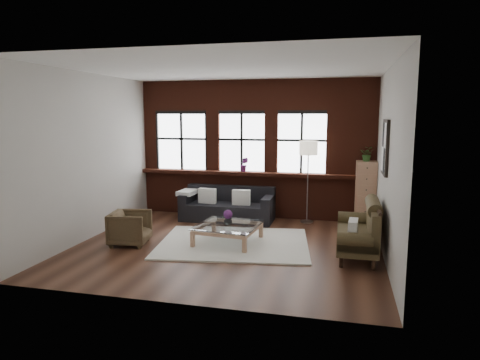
% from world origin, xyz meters
% --- Properties ---
extents(floor, '(5.50, 5.50, 0.00)m').
position_xyz_m(floor, '(0.00, 0.00, 0.00)').
color(floor, '#3B2015').
rests_on(floor, ground).
extents(ceiling, '(5.50, 5.50, 0.00)m').
position_xyz_m(ceiling, '(0.00, 0.00, 3.20)').
color(ceiling, white).
rests_on(ceiling, ground).
extents(wall_back, '(5.50, 0.00, 5.50)m').
position_xyz_m(wall_back, '(0.00, 2.50, 1.60)').
color(wall_back, '#B7B4AA').
rests_on(wall_back, ground).
extents(wall_front, '(5.50, 0.00, 5.50)m').
position_xyz_m(wall_front, '(0.00, -2.50, 1.60)').
color(wall_front, '#B7B4AA').
rests_on(wall_front, ground).
extents(wall_left, '(0.00, 5.00, 5.00)m').
position_xyz_m(wall_left, '(-2.75, 0.00, 1.60)').
color(wall_left, '#B7B4AA').
rests_on(wall_left, ground).
extents(wall_right, '(0.00, 5.00, 5.00)m').
position_xyz_m(wall_right, '(2.75, 0.00, 1.60)').
color(wall_right, '#B7B4AA').
rests_on(wall_right, ground).
extents(brick_backwall, '(5.50, 0.12, 3.20)m').
position_xyz_m(brick_backwall, '(0.00, 2.44, 1.60)').
color(brick_backwall, '#4D1D12').
rests_on(brick_backwall, floor).
extents(sill_ledge, '(5.50, 0.30, 0.08)m').
position_xyz_m(sill_ledge, '(0.00, 2.35, 1.04)').
color(sill_ledge, '#4D1D12').
rests_on(sill_ledge, brick_backwall).
extents(window_left, '(1.38, 0.10, 1.50)m').
position_xyz_m(window_left, '(-1.80, 2.45, 1.75)').
color(window_left, black).
rests_on(window_left, brick_backwall).
extents(window_mid, '(1.38, 0.10, 1.50)m').
position_xyz_m(window_mid, '(-0.30, 2.45, 1.75)').
color(window_mid, black).
rests_on(window_mid, brick_backwall).
extents(window_right, '(1.38, 0.10, 1.50)m').
position_xyz_m(window_right, '(1.10, 2.45, 1.75)').
color(window_right, black).
rests_on(window_right, brick_backwall).
extents(wall_poster, '(0.05, 0.74, 0.94)m').
position_xyz_m(wall_poster, '(2.72, 0.30, 1.85)').
color(wall_poster, black).
rests_on(wall_poster, wall_right).
extents(shag_rug, '(3.02, 2.52, 0.03)m').
position_xyz_m(shag_rug, '(0.08, 0.17, 0.01)').
color(shag_rug, silver).
rests_on(shag_rug, floor).
extents(dark_sofa, '(2.09, 0.85, 0.76)m').
position_xyz_m(dark_sofa, '(-0.51, 1.90, 0.38)').
color(dark_sofa, black).
rests_on(dark_sofa, floor).
extents(pillow_a, '(0.41, 0.18, 0.34)m').
position_xyz_m(pillow_a, '(-0.96, 1.80, 0.57)').
color(pillow_a, silver).
rests_on(pillow_a, dark_sofa).
extents(pillow_b, '(0.41, 0.17, 0.34)m').
position_xyz_m(pillow_b, '(-0.16, 1.80, 0.57)').
color(pillow_b, silver).
rests_on(pillow_b, dark_sofa).
extents(vintage_settee, '(0.75, 1.68, 0.90)m').
position_xyz_m(vintage_settee, '(2.30, 0.07, 0.45)').
color(vintage_settee, '#3E341D').
rests_on(vintage_settee, floor).
extents(pillow_settee, '(0.17, 0.39, 0.34)m').
position_xyz_m(pillow_settee, '(2.22, -0.44, 0.56)').
color(pillow_settee, silver).
rests_on(pillow_settee, vintage_settee).
extents(armchair, '(0.80, 0.78, 0.63)m').
position_xyz_m(armchair, '(-1.78, -0.32, 0.32)').
color(armchair, '#453622').
rests_on(armchair, floor).
extents(coffee_table, '(1.22, 1.22, 0.37)m').
position_xyz_m(coffee_table, '(-0.03, 0.17, 0.18)').
color(coffee_table, tan).
rests_on(coffee_table, shag_rug).
extents(vase, '(0.17, 0.17, 0.16)m').
position_xyz_m(vase, '(-0.03, 0.17, 0.44)').
color(vase, '#B2B2B2').
rests_on(vase, coffee_table).
extents(flowers, '(0.17, 0.17, 0.17)m').
position_xyz_m(flowers, '(-0.03, 0.17, 0.56)').
color(flowers, '#5C2367').
rests_on(flowers, vase).
extents(drawer_chest, '(0.43, 0.43, 1.41)m').
position_xyz_m(drawer_chest, '(2.53, 2.18, 0.71)').
color(drawer_chest, tan).
rests_on(drawer_chest, floor).
extents(potted_plant_top, '(0.34, 0.32, 0.32)m').
position_xyz_m(potted_plant_top, '(2.53, 2.18, 1.57)').
color(potted_plant_top, '#2D5923').
rests_on(potted_plant_top, drawer_chest).
extents(floor_lamp, '(0.40, 0.40, 1.98)m').
position_xyz_m(floor_lamp, '(1.28, 2.14, 0.99)').
color(floor_lamp, '#A5A5A8').
rests_on(floor_lamp, floor).
extents(sill_plant, '(0.19, 0.16, 0.34)m').
position_xyz_m(sill_plant, '(-0.21, 2.32, 1.25)').
color(sill_plant, '#5C2367').
rests_on(sill_plant, sill_ledge).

